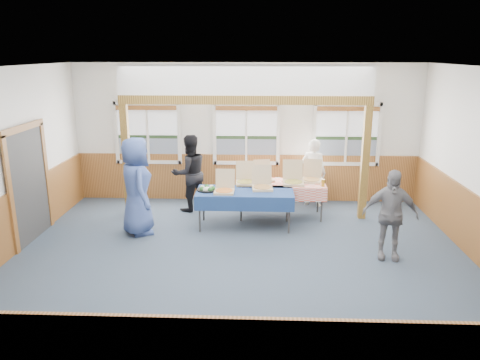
% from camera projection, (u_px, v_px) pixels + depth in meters
% --- Properties ---
extents(floor, '(8.00, 8.00, 0.00)m').
position_uv_depth(floor, '(240.00, 262.00, 7.90)').
color(floor, '#283241').
rests_on(floor, ground).
extents(ceiling, '(8.00, 8.00, 0.00)m').
position_uv_depth(ceiling, '(240.00, 68.00, 7.05)').
color(ceiling, white).
rests_on(ceiling, wall_back).
extents(wall_back, '(8.00, 0.00, 8.00)m').
position_uv_depth(wall_back, '(246.00, 133.00, 10.84)').
color(wall_back, silver).
rests_on(wall_back, floor).
extents(wall_front, '(8.00, 0.00, 8.00)m').
position_uv_depth(wall_front, '(223.00, 268.00, 4.10)').
color(wall_front, silver).
rests_on(wall_front, floor).
extents(wainscot_back, '(7.98, 0.05, 1.10)m').
position_uv_depth(wainscot_back, '(246.00, 177.00, 11.10)').
color(wainscot_back, brown).
rests_on(wainscot_back, floor).
extents(wainscot_left, '(0.05, 6.98, 1.10)m').
position_uv_depth(wainscot_left, '(6.00, 228.00, 7.91)').
color(wainscot_left, brown).
rests_on(wainscot_left, floor).
extents(cased_opening, '(0.06, 1.30, 2.10)m').
position_uv_depth(cased_opening, '(28.00, 185.00, 8.65)').
color(cased_opening, '#2E2E2E').
rests_on(cased_opening, wall_left).
extents(window_left, '(1.56, 0.10, 1.46)m').
position_uv_depth(window_left, '(148.00, 130.00, 10.87)').
color(window_left, silver).
rests_on(window_left, wall_back).
extents(window_mid, '(1.56, 0.10, 1.46)m').
position_uv_depth(window_mid, '(246.00, 130.00, 10.78)').
color(window_mid, silver).
rests_on(window_mid, wall_back).
extents(window_right, '(1.56, 0.10, 1.46)m').
position_uv_depth(window_right, '(347.00, 131.00, 10.69)').
color(window_right, silver).
rests_on(window_right, wall_back).
extents(post_left, '(0.15, 0.15, 2.40)m').
position_uv_depth(post_left, '(127.00, 161.00, 9.90)').
color(post_left, '#523812').
rests_on(post_left, floor).
extents(post_right, '(0.15, 0.15, 2.40)m').
position_uv_depth(post_right, '(365.00, 163.00, 9.69)').
color(post_right, '#523812').
rests_on(post_right, floor).
extents(cross_beam, '(5.15, 0.18, 0.18)m').
position_uv_depth(cross_beam, '(245.00, 100.00, 9.45)').
color(cross_beam, '#523812').
rests_on(cross_beam, post_left).
extents(table_left, '(2.05, 1.22, 0.76)m').
position_uv_depth(table_left, '(245.00, 193.00, 9.32)').
color(table_left, '#2E2E2E').
rests_on(table_left, floor).
extents(table_right, '(1.90, 0.93, 0.76)m').
position_uv_depth(table_right, '(281.00, 185.00, 9.90)').
color(table_right, '#2E2E2E').
rests_on(table_right, floor).
extents(pizza_box_a, '(0.39, 0.47, 0.42)m').
position_uv_depth(pizza_box_a, '(224.00, 189.00, 9.20)').
color(pizza_box_a, tan).
rests_on(pizza_box_a, table_left).
extents(pizza_box_b, '(0.44, 0.52, 0.44)m').
position_uv_depth(pizza_box_b, '(262.00, 186.00, 9.43)').
color(pizza_box_b, tan).
rests_on(pizza_box_b, table_left).
extents(pizza_box_c, '(0.42, 0.50, 0.43)m').
position_uv_depth(pizza_box_c, '(245.00, 180.00, 9.81)').
color(pizza_box_c, tan).
rests_on(pizza_box_c, table_right).
extents(pizza_box_d, '(0.47, 0.53, 0.41)m').
position_uv_depth(pizza_box_d, '(264.00, 177.00, 10.07)').
color(pizza_box_d, tan).
rests_on(pizza_box_d, table_right).
extents(pizza_box_e, '(0.43, 0.52, 0.46)m').
position_uv_depth(pizza_box_e, '(293.00, 181.00, 9.79)').
color(pizza_box_e, tan).
rests_on(pizza_box_e, table_right).
extents(pizza_box_f, '(0.47, 0.55, 0.43)m').
position_uv_depth(pizza_box_f, '(312.00, 178.00, 9.98)').
color(pizza_box_f, tan).
rests_on(pizza_box_f, table_right).
extents(veggie_tray, '(0.41, 0.41, 0.09)m').
position_uv_depth(veggie_tray, '(207.00, 189.00, 9.32)').
color(veggie_tray, black).
rests_on(veggie_tray, table_left).
extents(drink_glass, '(0.07, 0.07, 0.15)m').
position_uv_depth(drink_glass, '(323.00, 183.00, 9.59)').
color(drink_glass, '#9F731A').
rests_on(drink_glass, table_right).
extents(woman_white, '(0.67, 0.58, 1.56)m').
position_uv_depth(woman_white, '(313.00, 173.00, 10.61)').
color(woman_white, silver).
rests_on(woman_white, floor).
extents(woman_black, '(1.04, 0.98, 1.70)m').
position_uv_depth(woman_black, '(190.00, 173.00, 10.28)').
color(woman_black, black).
rests_on(woman_black, floor).
extents(man_blue, '(0.93, 1.09, 1.90)m').
position_uv_depth(man_blue, '(137.00, 186.00, 8.93)').
color(man_blue, '#354984').
rests_on(man_blue, floor).
extents(person_grey, '(0.96, 0.50, 1.57)m').
position_uv_depth(person_grey, '(390.00, 215.00, 7.87)').
color(person_grey, slate).
rests_on(person_grey, floor).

